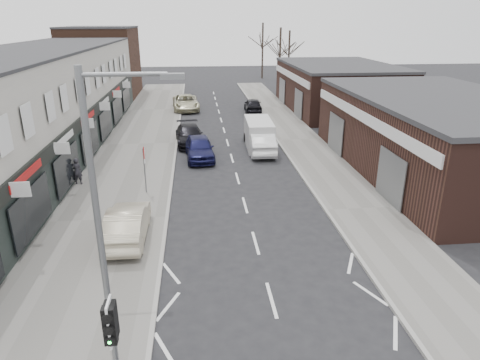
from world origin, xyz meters
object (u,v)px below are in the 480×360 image
object	(u,v)px
pedestrian	(77,171)
parked_car_right_b	(253,105)
parked_car_left_b	(189,135)
parked_car_left_c	(186,103)
warning_sign	(144,156)
white_van	(259,135)
parked_car_right_a	(261,142)
traffic_light	(112,332)
parked_car_left_a	(200,148)
street_lamp	(105,220)
sedan_on_pavement	(127,223)

from	to	relation	value
pedestrian	parked_car_right_b	distance (m)	23.44
parked_car_left_b	parked_car_left_c	distance (m)	13.29
parked_car_left_b	warning_sign	bearing A→B (deg)	-107.27
white_van	parked_car_right_a	world-z (taller)	white_van
traffic_light	pedestrian	xyz separation A→B (m)	(-4.80, 15.70, -1.52)
traffic_light	parked_car_left_a	xyz separation A→B (m)	(2.20, 20.14, -1.64)
pedestrian	parked_car_right_b	world-z (taller)	pedestrian
parked_car_left_b	parked_car_left_a	bearing A→B (deg)	-83.74
pedestrian	parked_car_left_c	world-z (taller)	pedestrian
parked_car_right_a	warning_sign	bearing A→B (deg)	45.98
street_lamp	sedan_on_pavement	distance (m)	8.46
parked_car_right_a	traffic_light	bearing A→B (deg)	74.65
parked_car_right_a	parked_car_right_b	xyz separation A→B (m)	(1.30, 14.28, -0.08)
traffic_light	pedestrian	size ratio (longest dim) A/B	2.01
parked_car_left_a	pedestrian	bearing A→B (deg)	-151.15
sedan_on_pavement	parked_car_right_b	world-z (taller)	sedan_on_pavement
white_van	parked_car_right_a	xyz separation A→B (m)	(-0.04, -1.28, -0.17)
parked_car_left_a	parked_car_right_b	size ratio (longest dim) A/B	1.09
white_van	parked_car_left_b	bearing A→B (deg)	165.45
street_lamp	parked_car_left_b	world-z (taller)	street_lamp
traffic_light	parked_car_right_b	world-z (taller)	traffic_light
white_van	traffic_light	bearing A→B (deg)	-104.57
white_van	pedestrian	xyz separation A→B (m)	(-11.44, -6.69, -0.07)
parked_car_left_b	street_lamp	bearing A→B (deg)	-98.58
warning_sign	traffic_light	bearing A→B (deg)	-86.90
street_lamp	sedan_on_pavement	xyz separation A→B (m)	(-0.90, 7.52, -3.77)
parked_car_left_b	parked_car_right_a	size ratio (longest dim) A/B	1.02
parked_car_right_a	white_van	bearing A→B (deg)	-89.84
parked_car_right_b	traffic_light	bearing A→B (deg)	80.81
warning_sign	parked_car_left_c	xyz separation A→B (m)	(1.76, 23.19, -1.42)
white_van	sedan_on_pavement	bearing A→B (deg)	-117.36
warning_sign	parked_car_right_b	bearing A→B (deg)	67.96
parked_car_left_b	parked_car_left_c	size ratio (longest dim) A/B	0.87
traffic_light	street_lamp	distance (m)	2.52
parked_car_left_b	parked_car_right_b	world-z (taller)	parked_car_right_b
parked_car_left_a	street_lamp	bearing A→B (deg)	-100.54
sedan_on_pavement	parked_car_right_a	xyz separation A→B (m)	(7.63, 12.38, -0.06)
traffic_light	street_lamp	world-z (taller)	street_lamp
pedestrian	parked_car_left_b	bearing A→B (deg)	-125.09
street_lamp	warning_sign	size ratio (longest dim) A/B	2.96
white_van	parked_car_right_b	xyz separation A→B (m)	(1.26, 13.01, -0.25)
traffic_light	warning_sign	size ratio (longest dim) A/B	1.15
white_van	parked_car_left_a	world-z (taller)	white_van
parked_car_right_b	sedan_on_pavement	bearing A→B (deg)	74.88
white_van	pedestrian	world-z (taller)	white_van
pedestrian	parked_car_left_c	distance (m)	22.27
warning_sign	parked_car_right_b	size ratio (longest dim) A/B	0.64
warning_sign	sedan_on_pavement	xyz separation A→B (m)	(-0.27, -5.28, -1.35)
sedan_on_pavement	parked_car_left_a	bearing A→B (deg)	-105.75
traffic_light	sedan_on_pavement	xyz separation A→B (m)	(-1.03, 8.73, -1.56)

